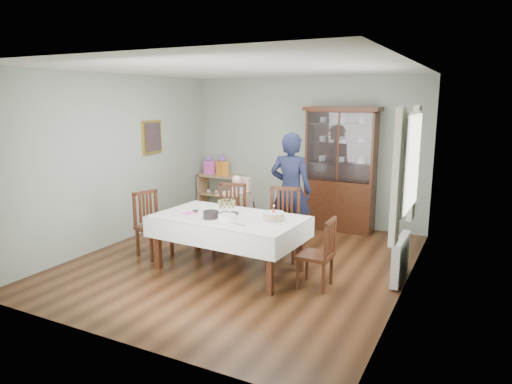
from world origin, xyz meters
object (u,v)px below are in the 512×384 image
Objects in this scene: sideboard at (220,194)px; gift_bag_pink at (209,166)px; champagne_tray at (227,210)px; woman at (291,190)px; dining_table at (229,243)px; birthday_cake at (274,217)px; high_chair at (237,214)px; chair_far_right at (283,238)px; chair_end_right at (316,267)px; gift_bag_orange at (222,166)px; chair_end_left at (154,237)px; chair_far_left at (229,230)px; china_cabinet at (341,167)px.

sideboard is 0.61m from gift_bag_pink.
sideboard is 3.12m from champagne_tray.
woman is at bearing -32.34° from sideboard.
dining_table is 0.78m from birthday_cake.
dining_table is 1.91× the size of high_chair.
chair_far_right is 0.97× the size of high_chair.
chair_end_right is 2.22× the size of gift_bag_orange.
chair_far_left is at bearing -29.90° from chair_end_left.
woman is 1.32m from champagne_tray.
sideboard is 4.03m from chair_end_right.
high_chair reaches higher than sideboard.
chair_end_left is at bearing -179.42° from dining_table.
birthday_cake is (0.18, -0.71, 0.51)m from chair_far_right.
dining_table is 1.45m from high_chair.
chair_end_right is 2.39× the size of gift_bag_pink.
gift_bag_pink is at bearing 127.17° from dining_table.
chair_end_right is (2.55, 0.01, -0.02)m from chair_end_left.
dining_table is 2.32× the size of chair_end_right.
gift_bag_pink reaches higher than champagne_tray.
chair_far_right is at bearing 58.45° from dining_table.
chair_far_right is 0.57× the size of woman.
gift_bag_pink is (-3.26, 2.64, 0.70)m from chair_end_right.
dining_table is 0.89m from chair_far_right.
chair_far_left is 1.04× the size of chair_end_left.
gift_bag_pink is at bearing -175.27° from sideboard.
chair_end_right is at bearing 119.51° from woman.
dining_table is at bearing -105.67° from china_cabinet.
high_chair is (-1.87, 1.32, 0.15)m from chair_end_right.
dining_table is at bearing -46.09° from champagne_tray.
birthday_cake is (1.10, -0.74, 0.52)m from chair_far_left.
gift_bag_orange is at bearing 111.99° from chair_far_left.
chair_end_left reaches higher than dining_table.
chair_far_left is (-0.46, 0.79, -0.08)m from dining_table.
high_chair is 2.69× the size of gift_bag_orange.
china_cabinet reaches higher than sideboard.
china_cabinet is at bearing 72.48° from champagne_tray.
chair_far_left reaches higher than chair_end_right.
birthday_cake is 3.49m from gift_bag_orange.
woman is 4.55× the size of gift_bag_orange.
chair_end_right is 4.02m from gift_bag_orange.
chair_end_right is 0.83× the size of high_chair.
woman is 2.42m from gift_bag_orange.
high_chair is 2.89× the size of gift_bag_pink.
gift_bag_orange is (-2.03, 1.31, 0.07)m from woman.
china_cabinet is at bearing 74.33° from dining_table.
birthday_cake is 0.86× the size of gift_bag_pink.
sideboard is 1.76m from high_chair.
chair_end_left is at bearing -80.01° from sideboard.
champagne_tray is at bearing -94.18° from chair_end_right.
birthday_cake is at bearing -92.11° from china_cabinet.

